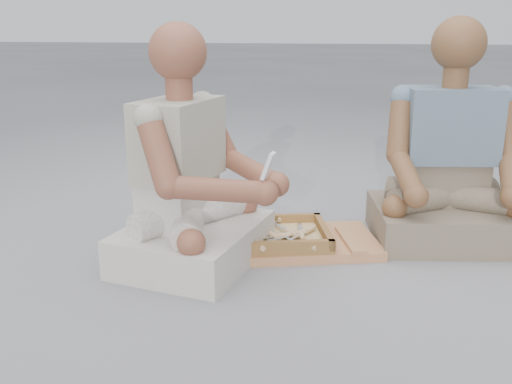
% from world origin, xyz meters
% --- Properties ---
extents(ground, '(60.00, 60.00, 0.00)m').
position_xyz_m(ground, '(0.00, 0.00, 0.00)').
color(ground, gray).
rests_on(ground, ground).
extents(carved_panel, '(0.69, 0.56, 0.04)m').
position_xyz_m(carved_panel, '(0.12, 0.40, 0.02)').
color(carved_panel, '#A16B3E').
rests_on(carved_panel, ground).
extents(tool_tray, '(0.53, 0.46, 0.06)m').
position_xyz_m(tool_tray, '(-0.01, 0.35, 0.06)').
color(tool_tray, brown).
rests_on(tool_tray, carved_panel).
extents(chisel_0, '(0.12, 0.20, 0.02)m').
position_xyz_m(chisel_0, '(-0.05, 0.20, 0.08)').
color(chisel_0, silver).
rests_on(chisel_0, tool_tray).
extents(chisel_1, '(0.09, 0.21, 0.02)m').
position_xyz_m(chisel_1, '(-0.07, 0.44, 0.07)').
color(chisel_1, silver).
rests_on(chisel_1, tool_tray).
extents(chisel_2, '(0.19, 0.14, 0.02)m').
position_xyz_m(chisel_2, '(0.13, 0.24, 0.07)').
color(chisel_2, silver).
rests_on(chisel_2, tool_tray).
extents(chisel_3, '(0.16, 0.18, 0.02)m').
position_xyz_m(chisel_3, '(-0.02, 0.33, 0.07)').
color(chisel_3, silver).
rests_on(chisel_3, tool_tray).
extents(chisel_4, '(0.12, 0.20, 0.02)m').
position_xyz_m(chisel_4, '(-0.01, 0.51, 0.08)').
color(chisel_4, silver).
rests_on(chisel_4, tool_tray).
extents(chisel_5, '(0.21, 0.09, 0.02)m').
position_xyz_m(chisel_5, '(0.11, 0.24, 0.07)').
color(chisel_5, silver).
rests_on(chisel_5, tool_tray).
extents(chisel_6, '(0.11, 0.21, 0.02)m').
position_xyz_m(chisel_6, '(0.13, 0.39, 0.08)').
color(chisel_6, silver).
rests_on(chisel_6, tool_tray).
extents(chisel_7, '(0.16, 0.18, 0.02)m').
position_xyz_m(chisel_7, '(0.05, 0.36, 0.08)').
color(chisel_7, silver).
rests_on(chisel_7, tool_tray).
extents(chisel_8, '(0.06, 0.22, 0.02)m').
position_xyz_m(chisel_8, '(0.11, 0.34, 0.07)').
color(chisel_8, silver).
rests_on(chisel_8, tool_tray).
extents(chisel_9, '(0.16, 0.17, 0.02)m').
position_xyz_m(chisel_9, '(0.08, 0.35, 0.07)').
color(chisel_9, silver).
rests_on(chisel_9, tool_tray).
extents(chisel_10, '(0.20, 0.13, 0.02)m').
position_xyz_m(chisel_10, '(0.02, 0.32, 0.07)').
color(chisel_10, silver).
rests_on(chisel_10, tool_tray).
extents(chisel_11, '(0.07, 0.22, 0.02)m').
position_xyz_m(chisel_11, '(-0.06, 0.33, 0.08)').
color(chisel_11, silver).
rests_on(chisel_11, tool_tray).
extents(wood_chip_0, '(0.02, 0.02, 0.00)m').
position_xyz_m(wood_chip_0, '(-0.05, 0.26, 0.00)').
color(wood_chip_0, '#DDBD82').
rests_on(wood_chip_0, ground).
extents(wood_chip_1, '(0.02, 0.02, 0.00)m').
position_xyz_m(wood_chip_1, '(0.05, 0.46, 0.00)').
color(wood_chip_1, '#DDBD82').
rests_on(wood_chip_1, ground).
extents(wood_chip_2, '(0.02, 0.02, 0.00)m').
position_xyz_m(wood_chip_2, '(0.24, 0.47, 0.00)').
color(wood_chip_2, '#DDBD82').
rests_on(wood_chip_2, ground).
extents(wood_chip_3, '(0.02, 0.02, 0.00)m').
position_xyz_m(wood_chip_3, '(-0.22, 0.66, 0.00)').
color(wood_chip_3, '#DDBD82').
rests_on(wood_chip_3, ground).
extents(wood_chip_4, '(0.02, 0.02, 0.00)m').
position_xyz_m(wood_chip_4, '(-0.15, 0.56, 0.00)').
color(wood_chip_4, '#DDBD82').
rests_on(wood_chip_4, ground).
extents(wood_chip_5, '(0.02, 0.02, 0.00)m').
position_xyz_m(wood_chip_5, '(-0.21, 0.27, 0.00)').
color(wood_chip_5, '#DDBD82').
rests_on(wood_chip_5, ground).
extents(wood_chip_6, '(0.02, 0.02, 0.00)m').
position_xyz_m(wood_chip_6, '(0.33, 0.52, 0.00)').
color(wood_chip_6, '#DDBD82').
rests_on(wood_chip_6, ground).
extents(wood_chip_7, '(0.02, 0.02, 0.00)m').
position_xyz_m(wood_chip_7, '(0.04, 0.67, 0.00)').
color(wood_chip_7, '#DDBD82').
rests_on(wood_chip_7, ground).
extents(wood_chip_8, '(0.02, 0.02, 0.00)m').
position_xyz_m(wood_chip_8, '(0.15, 0.44, 0.00)').
color(wood_chip_8, '#DDBD82').
rests_on(wood_chip_8, ground).
extents(wood_chip_9, '(0.02, 0.02, 0.00)m').
position_xyz_m(wood_chip_9, '(0.13, 0.53, 0.00)').
color(wood_chip_9, '#DDBD82').
rests_on(wood_chip_9, ground).
extents(craftsman, '(0.67, 0.68, 0.93)m').
position_xyz_m(craftsman, '(-0.31, 0.16, 0.32)').
color(craftsman, silver).
rests_on(craftsman, ground).
extents(companion, '(0.68, 0.58, 0.96)m').
position_xyz_m(companion, '(0.71, 0.61, 0.32)').
color(companion, '#766655').
rests_on(companion, ground).
extents(mobile_phone, '(0.05, 0.05, 0.10)m').
position_xyz_m(mobile_phone, '(0.02, 0.04, 0.44)').
color(mobile_phone, white).
rests_on(mobile_phone, craftsman).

